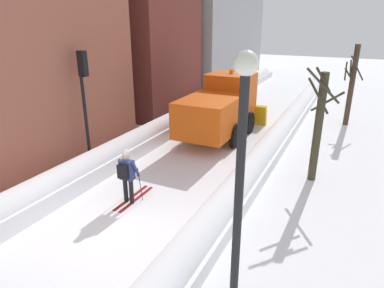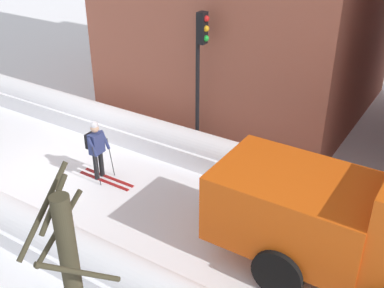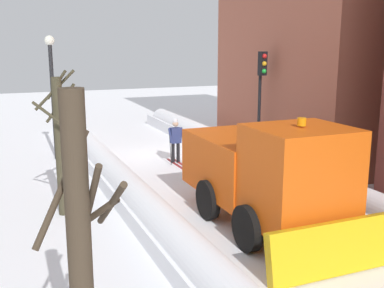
{
  "view_description": "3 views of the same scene",
  "coord_description": "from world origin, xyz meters",
  "px_view_note": "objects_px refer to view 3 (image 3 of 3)",
  "views": [
    {
      "loc": [
        5.56,
        -6.26,
        5.5
      ],
      "look_at": [
        0.23,
        4.77,
        0.96
      ],
      "focal_mm": 31.77,
      "sensor_mm": 36.0,
      "label": 1
    },
    {
      "loc": [
        8.06,
        9.97,
        7.52
      ],
      "look_at": [
        -1.08,
        4.17,
        1.59
      ],
      "focal_mm": 44.27,
      "sensor_mm": 36.0,
      "label": 2
    },
    {
      "loc": [
        6.1,
        18.66,
        4.73
      ],
      "look_at": [
        0.57,
        5.4,
        1.64
      ],
      "focal_mm": 43.78,
      "sensor_mm": 36.0,
      "label": 3
    }
  ],
  "objects_px": {
    "street_lamp": "(52,82)",
    "bare_tree_near": "(60,143)",
    "skier": "(175,138)",
    "plow_truck": "(267,173)",
    "traffic_light_pole": "(261,87)",
    "bare_tree_mid": "(82,267)"
  },
  "relations": [
    {
      "from": "traffic_light_pole",
      "to": "street_lamp",
      "type": "height_order",
      "value": "street_lamp"
    },
    {
      "from": "plow_truck",
      "to": "traffic_light_pole",
      "type": "bearing_deg",
      "value": -119.21
    },
    {
      "from": "skier",
      "to": "street_lamp",
      "type": "bearing_deg",
      "value": -30.31
    },
    {
      "from": "plow_truck",
      "to": "traffic_light_pole",
      "type": "distance_m",
      "value": 6.66
    },
    {
      "from": "traffic_light_pole",
      "to": "plow_truck",
      "type": "bearing_deg",
      "value": 60.79
    },
    {
      "from": "street_lamp",
      "to": "plow_truck",
      "type": "bearing_deg",
      "value": 112.79
    },
    {
      "from": "traffic_light_pole",
      "to": "street_lamp",
      "type": "xyz_separation_m",
      "value": [
        7.29,
        -4.21,
        0.1
      ]
    },
    {
      "from": "traffic_light_pole",
      "to": "bare_tree_near",
      "type": "bearing_deg",
      "value": 18.19
    },
    {
      "from": "bare_tree_mid",
      "to": "traffic_light_pole",
      "type": "bearing_deg",
      "value": -129.47
    },
    {
      "from": "skier",
      "to": "bare_tree_near",
      "type": "xyz_separation_m",
      "value": [
        4.99,
        4.25,
        1.06
      ]
    },
    {
      "from": "street_lamp",
      "to": "bare_tree_near",
      "type": "distance_m",
      "value": 6.94
    },
    {
      "from": "plow_truck",
      "to": "skier",
      "type": "distance_m",
      "value": 7.31
    },
    {
      "from": "traffic_light_pole",
      "to": "bare_tree_mid",
      "type": "distance_m",
      "value": 13.63
    },
    {
      "from": "plow_truck",
      "to": "bare_tree_near",
      "type": "relative_size",
      "value": 1.48
    },
    {
      "from": "skier",
      "to": "bare_tree_near",
      "type": "relative_size",
      "value": 0.45
    },
    {
      "from": "plow_truck",
      "to": "traffic_light_pole",
      "type": "relative_size",
      "value": 1.35
    },
    {
      "from": "skier",
      "to": "plow_truck",
      "type": "bearing_deg",
      "value": 88.15
    },
    {
      "from": "plow_truck",
      "to": "skier",
      "type": "relative_size",
      "value": 3.31
    },
    {
      "from": "skier",
      "to": "bare_tree_near",
      "type": "height_order",
      "value": "bare_tree_near"
    },
    {
      "from": "skier",
      "to": "traffic_light_pole",
      "type": "height_order",
      "value": "traffic_light_pole"
    },
    {
      "from": "traffic_light_pole",
      "to": "street_lamp",
      "type": "distance_m",
      "value": 8.42
    },
    {
      "from": "street_lamp",
      "to": "bare_tree_near",
      "type": "relative_size",
      "value": 1.25
    }
  ]
}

